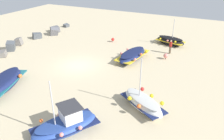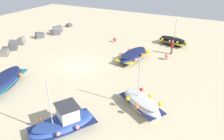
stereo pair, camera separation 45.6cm
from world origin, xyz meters
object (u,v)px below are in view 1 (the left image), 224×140
(fishing_boat_1, at_px, (143,103))
(fishing_boat_4, at_px, (4,82))
(fishing_boat_2, at_px, (170,41))
(mooring_buoy_0, at_px, (113,39))
(mooring_buoy_1, at_px, (166,56))
(person_walking, at_px, (170,46))
(fishing_boat_3, at_px, (66,124))
(fishing_boat_0, at_px, (133,55))

(fishing_boat_1, bearing_deg, fishing_boat_4, -135.77)
(fishing_boat_1, relative_size, fishing_boat_2, 1.02)
(mooring_buoy_0, height_order, mooring_buoy_1, mooring_buoy_1)
(fishing_boat_4, xyz_separation_m, mooring_buoy_1, (12.75, -10.92, -0.21))
(fishing_boat_4, bearing_deg, mooring_buoy_0, -30.93)
(person_walking, xyz_separation_m, mooring_buoy_0, (0.84, 8.06, -0.62))
(mooring_buoy_0, bearing_deg, mooring_buoy_1, -108.98)
(fishing_boat_2, height_order, fishing_boat_3, fishing_boat_3)
(fishing_boat_1, distance_m, mooring_buoy_0, 15.72)
(fishing_boat_2, distance_m, fishing_boat_4, 20.60)
(fishing_boat_0, xyz_separation_m, person_walking, (3.69, -3.37, 0.46))
(fishing_boat_2, bearing_deg, fishing_boat_1, 110.87)
(fishing_boat_0, distance_m, fishing_boat_1, 9.43)
(fishing_boat_1, distance_m, fishing_boat_2, 15.43)
(fishing_boat_4, distance_m, mooring_buoy_1, 16.79)
(fishing_boat_2, height_order, mooring_buoy_0, fishing_boat_2)
(fishing_boat_0, height_order, fishing_boat_2, fishing_boat_2)
(fishing_boat_3, bearing_deg, fishing_boat_1, -7.06)
(fishing_boat_2, distance_m, person_walking, 3.32)
(fishing_boat_0, xyz_separation_m, fishing_boat_1, (-8.46, -4.17, 0.02))
(fishing_boat_0, distance_m, mooring_buoy_1, 3.79)
(fishing_boat_1, xyz_separation_m, mooring_buoy_1, (10.22, 0.82, -0.12))
(fishing_boat_1, height_order, fishing_boat_4, fishing_boat_1)
(fishing_boat_2, height_order, mooring_buoy_1, fishing_boat_2)
(fishing_boat_3, height_order, person_walking, fishing_boat_3)
(fishing_boat_2, height_order, person_walking, fishing_boat_2)
(fishing_boat_3, xyz_separation_m, fishing_boat_4, (2.07, 8.12, 0.01))
(fishing_boat_0, height_order, fishing_boat_4, fishing_boat_4)
(fishing_boat_0, relative_size, fishing_boat_3, 1.10)
(fishing_boat_0, height_order, fishing_boat_1, fishing_boat_1)
(person_walking, bearing_deg, fishing_boat_3, -77.86)
(fishing_boat_1, bearing_deg, mooring_buoy_1, 126.63)
(fishing_boat_2, distance_m, mooring_buoy_1, 5.19)
(mooring_buoy_1, bearing_deg, fishing_boat_3, 169.28)
(fishing_boat_1, bearing_deg, mooring_buoy_0, 156.38)
(fishing_boat_4, height_order, mooring_buoy_0, fishing_boat_4)
(fishing_boat_4, height_order, mooring_buoy_1, fishing_boat_4)
(fishing_boat_1, xyz_separation_m, fishing_boat_4, (-2.53, 11.74, 0.09))
(fishing_boat_4, bearing_deg, fishing_boat_3, -124.71)
(fishing_boat_3, height_order, fishing_boat_4, fishing_boat_3)
(fishing_boat_3, relative_size, fishing_boat_4, 0.87)
(fishing_boat_4, bearing_deg, fishing_boat_0, -55.00)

